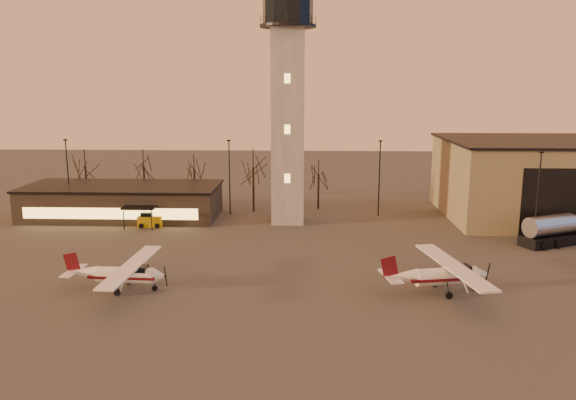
{
  "coord_description": "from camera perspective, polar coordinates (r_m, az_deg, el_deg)",
  "views": [
    {
      "loc": [
        2.67,
        -39.91,
        17.22
      ],
      "look_at": [
        0.66,
        13.0,
        6.36
      ],
      "focal_mm": 35.0,
      "sensor_mm": 36.0,
      "label": 1
    }
  ],
  "objects": [
    {
      "name": "ground",
      "position": [
        43.55,
        -1.54,
        -11.71
      ],
      "size": [
        220.0,
        220.0,
        0.0
      ],
      "primitive_type": "plane",
      "color": "#3A3735",
      "rests_on": "ground"
    },
    {
      "name": "tree_row",
      "position": [
        81.52,
        -9.44,
        3.48
      ],
      "size": [
        37.2,
        9.2,
        8.8
      ],
      "color": "black",
      "rests_on": "ground"
    },
    {
      "name": "terminal",
      "position": [
        77.48,
        -16.43,
        -0.1
      ],
      "size": [
        25.4,
        12.2,
        4.3
      ],
      "color": "black",
      "rests_on": "ground"
    },
    {
      "name": "cessna_front",
      "position": [
        49.63,
        15.93,
        -7.72
      ],
      "size": [
        10.07,
        12.67,
        3.49
      ],
      "rotation": [
        0.0,
        0.0,
        0.19
      ],
      "color": "white",
      "rests_on": "ground"
    },
    {
      "name": "fuel_truck",
      "position": [
        68.65,
        25.73,
        -2.97
      ],
      "size": [
        9.33,
        6.15,
        3.37
      ],
      "rotation": [
        0.0,
        0.0,
        0.43
      ],
      "color": "black",
      "rests_on": "ground"
    },
    {
      "name": "control_tower",
      "position": [
        69.96,
        -0.01,
        10.86
      ],
      "size": [
        6.8,
        6.8,
        32.6
      ],
      "color": "gray",
      "rests_on": "ground"
    },
    {
      "name": "service_cart",
      "position": [
        71.66,
        -13.82,
        -2.08
      ],
      "size": [
        2.97,
        1.95,
        1.86
      ],
      "rotation": [
        0.0,
        0.0,
        0.03
      ],
      "color": "#C09B0B",
      "rests_on": "ground"
    },
    {
      "name": "light_poles",
      "position": [
        71.92,
        0.42,
        2.13
      ],
      "size": [
        58.5,
        12.25,
        10.14
      ],
      "color": "black",
      "rests_on": "ground"
    },
    {
      "name": "cessna_rear",
      "position": [
        50.19,
        -15.98,
        -7.59
      ],
      "size": [
        9.36,
        11.82,
        3.26
      ],
      "rotation": [
        0.0,
        0.0,
        -0.05
      ],
      "color": "white",
      "rests_on": "ground"
    },
    {
      "name": "hangar",
      "position": [
        81.95,
        26.17,
        1.93
      ],
      "size": [
        30.6,
        20.6,
        10.3
      ],
      "color": "#827455",
      "rests_on": "ground"
    }
  ]
}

